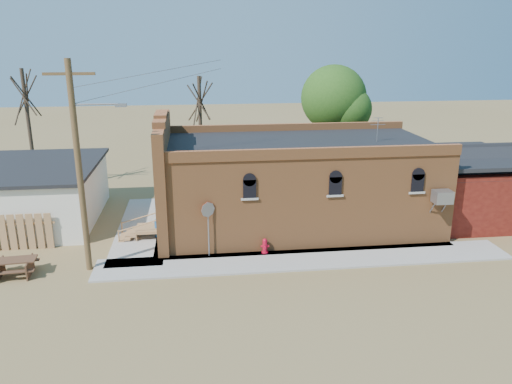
{
  "coord_description": "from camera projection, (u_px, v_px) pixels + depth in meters",
  "views": [
    {
      "loc": [
        -3.38,
        -19.59,
        9.65
      ],
      "look_at": [
        -0.45,
        4.05,
        2.4
      ],
      "focal_mm": 35.0,
      "sensor_mm": 36.0,
      "label": 1
    }
  ],
  "objects": [
    {
      "name": "picnic_table",
      "position": [
        14.0,
        265.0,
        21.23
      ],
      "size": [
        1.9,
        1.49,
        0.75
      ],
      "rotation": [
        0.0,
        0.0,
        0.08
      ],
      "color": "#513220",
      "rests_on": "ground"
    },
    {
      "name": "tree_leafy",
      "position": [
        334.0,
        98.0,
        33.6
      ],
      "size": [
        4.4,
        4.4,
        8.15
      ],
      "color": "#413125",
      "rests_on": "ground"
    },
    {
      "name": "tree_bare_near",
      "position": [
        200.0,
        100.0,
        32.06
      ],
      "size": [
        2.8,
        2.8,
        7.65
      ],
      "color": "#413125",
      "rests_on": "ground"
    },
    {
      "name": "ground",
      "position": [
        278.0,
        271.0,
        21.8
      ],
      "size": [
        120.0,
        120.0,
        0.0
      ],
      "primitive_type": "plane",
      "color": "olive",
      "rests_on": "ground"
    },
    {
      "name": "red_shed",
      "position": [
        466.0,
        179.0,
        27.72
      ],
      "size": [
        5.4,
        6.4,
        4.3
      ],
      "color": "#51120D",
      "rests_on": "ground"
    },
    {
      "name": "stop_sign",
      "position": [
        208.0,
        215.0,
        22.56
      ],
      "size": [
        0.63,
        0.44,
        2.62
      ],
      "rotation": [
        0.0,
        0.0,
        0.15
      ],
      "color": "gray",
      "rests_on": "sidewalk_south"
    },
    {
      "name": "tree_bare_far",
      "position": [
        25.0,
        95.0,
        31.59
      ],
      "size": [
        2.8,
        2.8,
        8.16
      ],
      "color": "#413125",
      "rests_on": "ground"
    },
    {
      "name": "utility_pole",
      "position": [
        80.0,
        164.0,
        20.59
      ],
      "size": [
        3.12,
        0.26,
        9.0
      ],
      "color": "#503420",
      "rests_on": "ground"
    },
    {
      "name": "sidewalk_west",
      "position": [
        143.0,
        227.0,
        26.75
      ],
      "size": [
        2.6,
        10.0,
        0.08
      ],
      "primitive_type": "cube",
      "color": "#9E9991",
      "rests_on": "ground"
    },
    {
      "name": "trash_barrel",
      "position": [
        160.0,
        228.0,
        25.36
      ],
      "size": [
        0.65,
        0.65,
        0.86
      ],
      "primitive_type": "cylinder",
      "rotation": [
        0.0,
        0.0,
        -0.19
      ],
      "color": "#1A4F85",
      "rests_on": "sidewalk_west"
    },
    {
      "name": "sidewalk_south",
      "position": [
        307.0,
        260.0,
        22.82
      ],
      "size": [
        19.0,
        2.2,
        0.08
      ],
      "primitive_type": "cube",
      "color": "#9E9991",
      "rests_on": "ground"
    },
    {
      "name": "fire_hydrant",
      "position": [
        265.0,
        246.0,
        23.35
      ],
      "size": [
        0.4,
        0.36,
        0.72
      ],
      "rotation": [
        0.0,
        0.0,
        0.04
      ],
      "color": "#AB0920",
      "rests_on": "sidewalk_south"
    },
    {
      "name": "brick_bar",
      "position": [
        292.0,
        184.0,
        26.53
      ],
      "size": [
        16.4,
        7.97,
        6.3
      ],
      "color": "#AF6635",
      "rests_on": "ground"
    }
  ]
}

